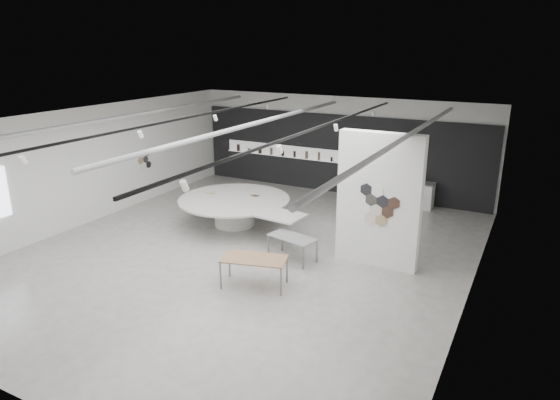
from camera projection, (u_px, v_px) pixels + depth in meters
The scene contains 7 objects.
room at pixel (241, 183), 13.66m from camera, with size 12.02×14.02×3.82m.
back_wall_display at pixel (335, 154), 19.66m from camera, with size 11.80×0.27×3.10m.
partition_column at pixel (379, 201), 12.98m from camera, with size 2.20×0.38×3.60m.
display_island at pixel (236, 208), 16.22m from camera, with size 4.77×3.95×0.93m.
sample_table_wood at pixel (254, 260), 12.12m from camera, with size 1.73×1.18×0.74m.
sample_table_stone at pixel (292, 239), 13.62m from camera, with size 1.44×0.95×0.68m.
kitchen_counter at pixel (411, 194), 18.22m from camera, with size 1.65×0.65×1.30m.
Camera 1 is at (7.00, -11.15, 5.72)m, focal length 32.00 mm.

